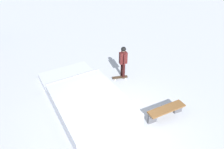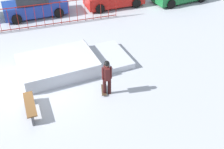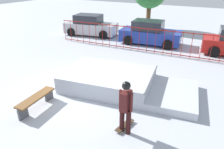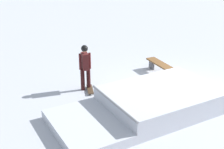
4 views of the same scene
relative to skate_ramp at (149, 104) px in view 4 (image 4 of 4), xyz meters
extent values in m
plane|color=#B2B7C1|center=(-1.48, -0.89, -0.32)|extent=(60.00, 60.00, 0.00)
cube|color=silver|center=(-0.47, -0.08, 0.03)|extent=(3.96, 3.13, 0.70)
cube|color=silver|center=(2.19, 0.35, -0.17)|extent=(2.19, 2.85, 0.30)
cylinder|color=gray|center=(1.30, 0.21, 0.38)|extent=(0.49, 2.58, 0.08)
cylinder|color=black|center=(1.54, -2.37, 0.09)|extent=(0.15, 0.15, 0.82)
cylinder|color=black|center=(1.32, -2.36, 0.09)|extent=(0.15, 0.15, 0.82)
cube|color=#4C1919|center=(1.43, -2.37, 0.80)|extent=(0.24, 0.39, 0.60)
cylinder|color=#4C1919|center=(1.60, -2.38, 0.80)|extent=(0.09, 0.09, 0.60)
cylinder|color=#4C1919|center=(1.25, -2.36, 0.80)|extent=(0.09, 0.09, 0.60)
sphere|color=tan|center=(1.43, -2.37, 1.25)|extent=(0.22, 0.22, 0.22)
sphere|color=black|center=(1.43, -2.37, 1.28)|extent=(0.25, 0.25, 0.25)
cube|color=#3F2D1E|center=(1.32, -2.17, -0.23)|extent=(0.34, 0.82, 0.02)
cylinder|color=silver|center=(1.39, -2.46, -0.29)|extent=(0.04, 0.06, 0.06)
cylinder|color=silver|center=(1.16, -2.42, -0.29)|extent=(0.04, 0.06, 0.06)
cylinder|color=silver|center=(1.49, -1.91, -0.29)|extent=(0.04, 0.06, 0.06)
cylinder|color=silver|center=(1.26, -1.87, -0.29)|extent=(0.04, 0.06, 0.06)
cube|color=brown|center=(-1.89, -2.75, 0.13)|extent=(0.53, 1.63, 0.06)
cube|color=#4C4C51|center=(-1.83, -3.39, -0.11)|extent=(0.08, 0.36, 0.42)
cube|color=#4C4C51|center=(-1.94, -2.10, -0.11)|extent=(0.08, 0.36, 0.42)
camera|label=1|loc=(-6.32, 1.29, 5.38)|focal=31.14mm
camera|label=2|loc=(-1.01, -12.40, 8.12)|focal=47.93mm
camera|label=3|loc=(3.57, -7.01, 4.01)|focal=33.81mm
camera|label=4|loc=(4.14, 7.75, 4.65)|focal=49.46mm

